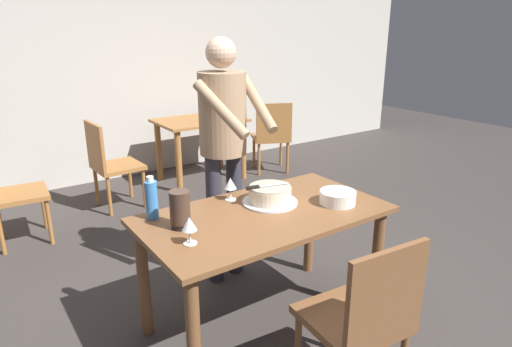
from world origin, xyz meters
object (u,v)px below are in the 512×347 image
object	(u,v)px
wine_glass_near	(230,184)
background_chair_2	(272,134)
background_chair_1	(8,189)
wine_glass_far	(189,225)
cake_knife	(259,187)
person_cutting_cake	(224,136)
background_chair_0	(110,162)
chair_near_side	(363,316)
hurricane_lamp	(180,209)
water_bottle	(152,199)
background_table	(200,133)
cake_on_platter	(270,195)
main_dining_table	(265,232)
plate_stack	(338,197)

from	to	relation	value
wine_glass_near	background_chair_2	xyz separation A→B (m)	(1.92, 2.14, -0.36)
background_chair_1	wine_glass_far	bearing A→B (deg)	-75.03
cake_knife	wine_glass_far	xyz separation A→B (m)	(-0.58, -0.22, -0.01)
person_cutting_cake	background_chair_0	bearing A→B (deg)	98.65
person_cutting_cake	chair_near_side	size ratio (longest dim) A/B	1.91
cake_knife	wine_glass_far	size ratio (longest dim) A/B	1.86
cake_knife	hurricane_lamp	bearing A→B (deg)	-177.25
background_chair_1	water_bottle	bearing A→B (deg)	-72.87
person_cutting_cake	chair_near_side	xyz separation A→B (m)	(-0.08, -1.38, -0.58)
wine_glass_far	person_cutting_cake	world-z (taller)	person_cutting_cake
water_bottle	background_table	distance (m)	2.87
hurricane_lamp	chair_near_side	xyz separation A→B (m)	(0.51, -0.86, -0.37)
cake_on_platter	background_table	bearing A→B (deg)	71.04
wine_glass_near	background_chair_0	xyz separation A→B (m)	(-0.12, 2.10, -0.36)
main_dining_table	chair_near_side	distance (m)	0.78
background_chair_0	person_cutting_cake	bearing A→B (deg)	-81.35
water_bottle	hurricane_lamp	bearing A→B (deg)	-69.49
cake_on_platter	water_bottle	world-z (taller)	water_bottle
main_dining_table	wine_glass_near	world-z (taller)	wine_glass_near
wine_glass_far	hurricane_lamp	distance (m)	0.20
cake_knife	background_chair_1	distance (m)	2.33
plate_stack	main_dining_table	bearing A→B (deg)	162.31
water_bottle	background_table	world-z (taller)	water_bottle
cake_on_platter	background_chair_1	distance (m)	2.37
water_bottle	hurricane_lamp	size ratio (longest dim) A/B	1.19
water_bottle	background_chair_2	distance (m)	3.25
wine_glass_near	background_chair_0	bearing A→B (deg)	93.25
water_bottle	background_chair_0	distance (m)	2.16
plate_stack	background_table	world-z (taller)	plate_stack
water_bottle	hurricane_lamp	world-z (taller)	water_bottle
plate_stack	chair_near_side	world-z (taller)	chair_near_side
main_dining_table	background_table	distance (m)	2.86
plate_stack	background_chair_2	size ratio (longest dim) A/B	0.24
hurricane_lamp	background_chair_2	distance (m)	3.33
person_cutting_cake	background_chair_1	bearing A→B (deg)	129.27
water_bottle	person_cutting_cake	size ratio (longest dim) A/B	0.15
water_bottle	background_chair_0	size ratio (longest dim) A/B	0.28
background_table	cake_on_platter	bearing A→B (deg)	-108.96
wine_glass_near	background_chair_2	bearing A→B (deg)	48.10
hurricane_lamp	person_cutting_cake	distance (m)	0.81
cake_knife	plate_stack	bearing A→B (deg)	-32.34
plate_stack	wine_glass_near	world-z (taller)	wine_glass_near
background_table	background_chair_0	size ratio (longest dim) A/B	1.11
cake_knife	background_chair_1	xyz separation A→B (m)	(-1.16, 1.98, -0.37)
hurricane_lamp	background_chair_1	bearing A→B (deg)	107.48
wine_glass_near	background_table	bearing A→B (deg)	66.24
cake_on_platter	chair_near_side	xyz separation A→B (m)	(-0.10, -0.87, -0.31)
main_dining_table	cake_on_platter	distance (m)	0.23
person_cutting_cake	background_chair_0	world-z (taller)	person_cutting_cake
main_dining_table	water_bottle	bearing A→B (deg)	152.82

